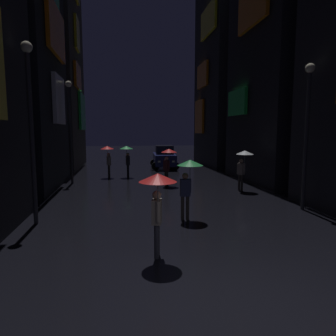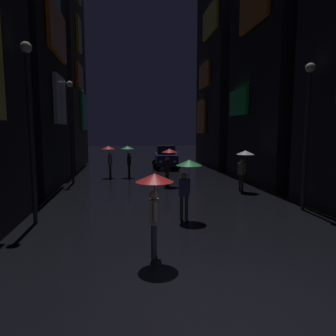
% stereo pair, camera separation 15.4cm
% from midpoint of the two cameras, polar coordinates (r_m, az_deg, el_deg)
% --- Properties ---
extents(ground_plane, '(120.00, 120.00, 0.00)m').
position_cam_midpoint_polar(ground_plane, '(6.06, 13.70, -23.96)').
color(ground_plane, black).
extents(building_left_mid, '(4.25, 7.17, 14.92)m').
position_cam_midpoint_polar(building_left_mid, '(18.67, -27.47, 19.76)').
color(building_left_mid, black).
rests_on(building_left_mid, ground).
extents(building_left_far, '(4.25, 8.62, 18.28)m').
position_cam_midpoint_polar(building_left_far, '(28.25, -21.23, 18.89)').
color(building_left_far, '#33302D').
rests_on(building_left_far, ground).
extents(building_right_far, '(4.25, 7.49, 19.19)m').
position_cam_midpoint_polar(building_right_far, '(28.92, 10.96, 19.85)').
color(building_right_far, '#232328').
rests_on(building_right_far, ground).
extents(pedestrian_midstreet_centre_clear, '(0.90, 0.90, 2.12)m').
position_cam_midpoint_polar(pedestrian_midstreet_centre_clear, '(15.93, 13.91, 1.65)').
color(pedestrian_midstreet_centre_clear, '#38332D').
rests_on(pedestrian_midstreet_centre_clear, ground).
extents(pedestrian_near_crossing_red, '(0.90, 0.90, 2.12)m').
position_cam_midpoint_polar(pedestrian_near_crossing_red, '(7.14, -2.64, -4.55)').
color(pedestrian_near_crossing_red, '#2D2D38').
rests_on(pedestrian_near_crossing_red, ground).
extents(pedestrian_foreground_right_green, '(0.90, 0.90, 2.12)m').
position_cam_midpoint_polar(pedestrian_foreground_right_green, '(20.38, -8.06, 2.91)').
color(pedestrian_foreground_right_green, black).
rests_on(pedestrian_foreground_right_green, ground).
extents(pedestrian_far_right_green, '(0.90, 0.90, 2.12)m').
position_cam_midpoint_polar(pedestrian_far_right_green, '(10.42, 3.50, -0.90)').
color(pedestrian_far_right_green, '#38332D').
rests_on(pedestrian_far_right_green, ground).
extents(pedestrian_foreground_left_red, '(0.90, 0.90, 2.12)m').
position_cam_midpoint_polar(pedestrian_foreground_left_red, '(16.99, -0.24, 2.17)').
color(pedestrian_foreground_left_red, '#38332D').
rests_on(pedestrian_foreground_left_red, ground).
extents(pedestrian_midstreet_left_red, '(0.90, 0.90, 2.12)m').
position_cam_midpoint_polar(pedestrian_midstreet_left_red, '(20.45, -11.63, 2.85)').
color(pedestrian_midstreet_left_red, '#38332D').
rests_on(pedestrian_midstreet_left_red, ground).
extents(car_distant, '(2.44, 4.24, 1.92)m').
position_cam_midpoint_polar(car_distant, '(25.26, -0.92, 2.07)').
color(car_distant, navy).
rests_on(car_distant, ground).
extents(streetlamp_right_near, '(0.36, 0.36, 5.65)m').
position_cam_midpoint_polar(streetlamp_right_near, '(12.81, 24.68, 8.26)').
color(streetlamp_right_near, '#2D2D33').
rests_on(streetlamp_right_near, ground).
extents(streetlamp_left_far, '(0.36, 0.36, 6.00)m').
position_cam_midpoint_polar(streetlamp_left_far, '(18.71, -18.41, 8.52)').
color(streetlamp_left_far, '#2D2D33').
rests_on(streetlamp_left_far, ground).
extents(streetlamp_left_near, '(0.36, 0.36, 5.92)m').
position_cam_midpoint_polar(streetlamp_left_near, '(10.82, -25.15, 9.36)').
color(streetlamp_left_near, '#2D2D33').
rests_on(streetlamp_left_near, ground).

